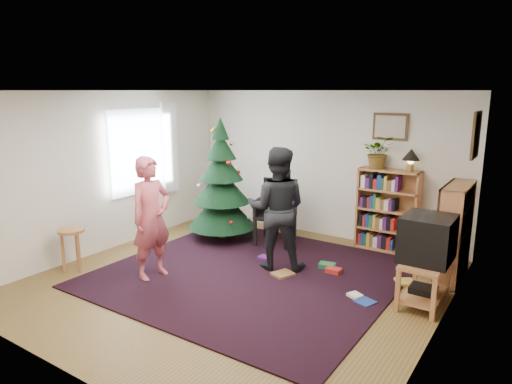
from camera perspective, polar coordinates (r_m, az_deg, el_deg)
The scene contains 23 objects.
floor at distance 6.23m, azimuth -2.24°, elevation -11.09°, with size 5.00×5.00×0.00m, color brown.
ceiling at distance 5.71m, azimuth -2.46°, elevation 12.57°, with size 5.00×5.00×0.00m, color white.
wall_back at distance 7.97m, azimuth 8.28°, elevation 3.42°, with size 5.00×0.02×2.50m, color silver.
wall_front at distance 4.16m, azimuth -23.09°, elevation -5.98°, with size 5.00×0.02×2.50m, color silver.
wall_left at distance 7.56m, azimuth -17.90°, elevation 2.45°, with size 0.02×5.00×2.50m, color silver.
wall_right at distance 4.86m, azimuth 22.34°, elevation -3.31°, with size 0.02×5.00×2.50m, color silver.
rug at distance 6.45m, azimuth -0.66°, elevation -10.13°, with size 3.80×3.60×0.02m, color black.
window_pane at distance 7.88m, azimuth -14.48°, elevation 4.90°, with size 0.04×1.20×1.40m, color silver.
curtain at distance 8.33m, azimuth -10.72°, elevation 5.47°, with size 0.06×0.35×1.60m, color white.
picture_back at distance 7.45m, azimuth 16.45°, elevation 7.84°, with size 0.55×0.03×0.42m.
picture_right at distance 6.45m, azimuth 25.82°, elevation 6.44°, with size 0.03×0.50×0.60m.
christmas_tree at distance 7.71m, azimuth -4.34°, elevation 0.31°, with size 1.15×1.15×2.08m.
bookshelf_back at distance 7.50m, azimuth 16.13°, elevation -2.09°, with size 0.95×0.30×1.30m.
bookshelf_right at distance 6.66m, azimuth 23.56°, elevation -4.51°, with size 0.30×0.95×1.30m.
tv_stand at distance 5.86m, azimuth 20.29°, elevation -10.08°, with size 0.46×0.82×0.55m.
crt_tv at distance 5.70m, azimuth 20.64°, elevation -5.43°, with size 0.57×0.61×0.54m.
armchair at distance 7.59m, azimuth 2.89°, elevation -2.12°, with size 0.70×0.71×1.06m.
stool at distance 6.92m, azimuth -22.03°, elevation -5.42°, with size 0.37×0.37×0.61m.
person_standing at distance 6.26m, azimuth -12.97°, elevation -3.20°, with size 0.61×0.40×1.67m, color #BE4C53.
person_by_chair at distance 6.41m, azimuth 2.62°, elevation -2.11°, with size 0.85×0.66×1.75m, color black.
potted_plant at distance 7.39m, azimuth 15.08°, elevation 4.83°, with size 0.46×0.40×0.52m, color gray.
table_lamp at distance 7.26m, azimuth 18.81°, elevation 4.27°, with size 0.26×0.26×0.35m.
floor_clutter at distance 6.34m, azimuth 9.37°, elevation -10.44°, with size 2.20×1.04×0.08m.
Camera 1 is at (3.35, -4.62, 2.50)m, focal length 32.00 mm.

